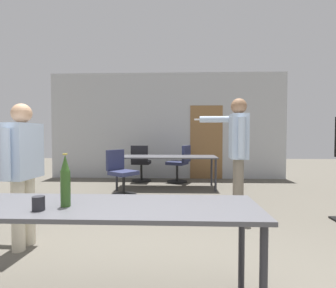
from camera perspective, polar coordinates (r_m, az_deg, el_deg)
name	(u,v)px	position (r m, az deg, el deg)	size (l,w,h in m)	color
back_wall	(168,126)	(7.43, 0.01, 3.89)	(6.63, 0.12, 2.97)	#B2B5B7
conference_table_near	(96,214)	(2.01, -15.42, -14.39)	(2.32, 0.66, 0.74)	#4C4C51
conference_table_far	(167,159)	(6.09, -0.33, -3.18)	(2.30, 0.82, 0.74)	#4C4C51
person_far_watching	(21,162)	(3.28, -29.28, -3.39)	(0.73, 0.67, 1.58)	beige
person_right_polo	(237,144)	(4.18, 14.88, -0.08)	(0.80, 0.69, 1.80)	slate
office_chair_far_left	(180,165)	(6.80, 2.58, -4.54)	(0.66, 0.63, 0.96)	black
office_chair_mid_tucked	(121,174)	(5.47, -10.17, -6.48)	(0.69, 0.67, 0.92)	black
office_chair_far_right	(141,164)	(6.94, -5.94, -4.42)	(0.52, 0.56, 0.96)	black
beer_bottle	(65,182)	(1.97, -21.44, -7.62)	(0.07, 0.07, 0.37)	#2D511E
drink_cup	(39,203)	(1.97, -26.36, -11.50)	(0.08, 0.08, 0.09)	#232328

